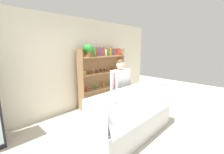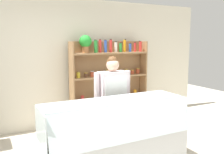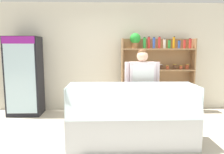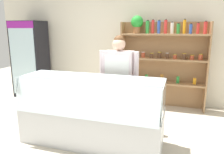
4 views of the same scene
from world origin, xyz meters
name	(u,v)px [view 3 (image 3 of 4)]	position (x,y,z in m)	size (l,w,h in m)	color
ground_plane	(135,145)	(0.00, 0.00, 0.00)	(12.00, 12.00, 0.00)	beige
back_wall	(124,57)	(0.00, 2.24, 1.35)	(6.80, 0.10, 2.70)	silver
drinks_fridge	(24,76)	(-2.39, 1.78, 0.93)	(0.76, 0.55, 1.85)	black
shelving_unit	(155,68)	(0.75, 1.94, 1.09)	(1.77, 0.29, 1.94)	#9E754C
deli_display_case	(131,126)	(-0.06, 0.04, 0.31)	(2.08, 0.72, 1.01)	silver
shop_clerk	(142,83)	(0.20, 0.62, 0.93)	(0.66, 0.25, 1.58)	#383D51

